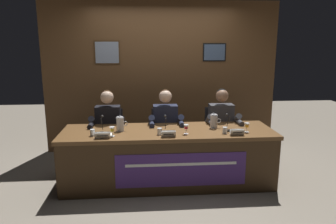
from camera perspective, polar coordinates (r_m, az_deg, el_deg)
ground_plane at (r=4.55m, az=0.00°, el=-12.37°), size 12.00×12.00×0.00m
wall_back_panelled at (r=5.62m, az=-1.21°, el=6.20°), size 4.04×0.14×2.60m
conference_table at (r=4.26m, az=0.16°, el=-6.75°), size 2.84×0.87×0.75m
chair_left at (r=4.98m, az=-10.37°, el=-4.95°), size 0.44×0.45×0.90m
panelist_left at (r=4.72m, az=-10.74°, el=-2.45°), size 0.51×0.48×1.23m
nameplate_left at (r=3.99m, az=-11.68°, el=-4.12°), size 0.19×0.06×0.08m
juice_glass_left at (r=4.05m, az=-9.96°, el=-3.14°), size 0.06×0.06×0.12m
water_cup_left at (r=4.13m, az=-13.36°, el=-3.67°), size 0.06×0.06×0.08m
microphone_left at (r=4.24m, az=-11.77°, el=-2.67°), size 0.06×0.17×0.22m
chair_center at (r=4.97m, az=-0.57°, el=-4.80°), size 0.44×0.45×0.90m
panelist_center at (r=4.70m, az=-0.41°, el=-2.28°), size 0.51×0.48×1.23m
nameplate_center at (r=3.97m, az=0.08°, el=-3.95°), size 0.18×0.06×0.08m
juice_glass_center at (r=4.10m, az=3.26°, el=-2.78°), size 0.06×0.06×0.12m
water_cup_center at (r=4.08m, az=-1.50°, el=-3.55°), size 0.06×0.06×0.08m
microphone_center at (r=4.18m, az=-0.41°, el=-2.65°), size 0.06×0.17×0.22m
chair_right at (r=5.09m, az=9.01°, el=-4.52°), size 0.44×0.45×0.90m
panelist_right at (r=4.83m, az=9.66°, el=-2.05°), size 0.51×0.48×1.23m
nameplate_right at (r=4.14m, az=12.29°, el=-3.56°), size 0.18×0.06×0.08m
juice_glass_right at (r=4.30m, az=13.96°, el=-2.40°), size 0.06×0.06×0.12m
water_cup_right at (r=4.19m, az=10.14°, el=-3.30°), size 0.06×0.06×0.08m
microphone_right at (r=4.33m, az=10.74°, el=-2.33°), size 0.06×0.17×0.22m
water_pitcher_left_side at (r=4.28m, az=-8.56°, el=-2.12°), size 0.15×0.10×0.21m
water_pitcher_right_side at (r=4.43m, az=8.22°, el=-1.63°), size 0.15×0.10×0.21m
document_stack_left at (r=4.12m, az=-11.39°, el=-4.10°), size 0.23×0.19×0.01m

